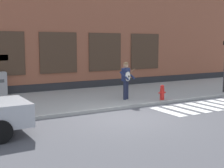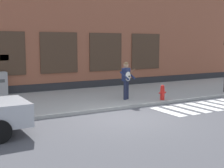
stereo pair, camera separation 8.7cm
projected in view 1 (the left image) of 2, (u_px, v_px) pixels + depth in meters
name	position (u px, v px, depth m)	size (l,w,h in m)	color
ground_plane	(129.00, 119.00, 11.32)	(160.00, 160.00, 0.00)	#4C4C51
sidewalk	(80.00, 99.00, 15.00)	(28.00, 5.63, 0.14)	#9E9E99
building_backdrop	(46.00, 38.00, 18.73)	(28.00, 4.06, 6.08)	#99563D
crosswalk	(214.00, 105.00, 13.79)	(5.78, 1.90, 0.01)	silver
busker	(126.00, 78.00, 14.33)	(0.79, 0.67, 1.73)	#1E233D
fire_hydrant	(162.00, 92.00, 14.33)	(0.38, 0.20, 0.70)	red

